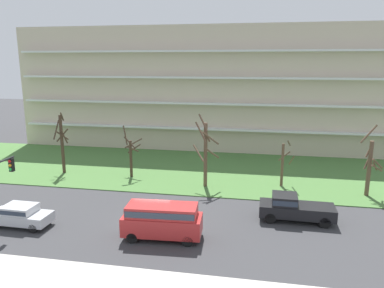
# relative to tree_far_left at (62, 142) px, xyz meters

# --- Properties ---
(ground) EXTENTS (160.00, 160.00, 0.00)m
(ground) POSITION_rel_tree_far_left_xyz_m (12.97, -10.26, -3.37)
(ground) COLOR #38383A
(grass_lawn_strip) EXTENTS (80.00, 16.00, 0.08)m
(grass_lawn_strip) POSITION_rel_tree_far_left_xyz_m (12.97, 3.74, -3.33)
(grass_lawn_strip) COLOR #477238
(grass_lawn_strip) RESTS_ON ground
(apartment_building) EXTENTS (50.41, 11.52, 15.96)m
(apartment_building) POSITION_rel_tree_far_left_xyz_m (12.97, 17.02, 4.61)
(apartment_building) COLOR beige
(apartment_building) RESTS_ON ground
(tree_far_left) EXTENTS (1.72, 1.74, 6.50)m
(tree_far_left) POSITION_rel_tree_far_left_xyz_m (0.00, 0.00, 0.00)
(tree_far_left) COLOR #423023
(tree_far_left) RESTS_ON ground
(tree_left) EXTENTS (1.92, 1.88, 5.32)m
(tree_left) POSITION_rel_tree_far_left_xyz_m (7.44, 0.04, -0.96)
(tree_left) COLOR #423023
(tree_left) RESTS_ON ground
(tree_center) EXTENTS (2.49, 1.52, 6.95)m
(tree_center) POSITION_rel_tree_far_left_xyz_m (15.26, -1.66, 0.09)
(tree_center) COLOR brown
(tree_center) RESTS_ON ground
(tree_right) EXTENTS (1.36, 1.72, 4.59)m
(tree_right) POSITION_rel_tree_far_left_xyz_m (22.38, -0.17, -1.12)
(tree_right) COLOR brown
(tree_right) RESTS_ON ground
(tree_far_right) EXTENTS (1.93, 1.95, 6.24)m
(tree_far_right) POSITION_rel_tree_far_left_xyz_m (29.52, -1.42, -0.60)
(tree_far_right) COLOR brown
(tree_far_right) RESTS_ON ground
(van_red_near_left) EXTENTS (5.31, 2.30, 2.36)m
(van_red_near_left) POSITION_rel_tree_far_left_xyz_m (13.95, -12.26, -1.98)
(van_red_near_left) COLOR #B22828
(van_red_near_left) RESTS_ON ground
(sedan_silver_center_left) EXTENTS (4.44, 1.90, 1.57)m
(sedan_silver_center_left) POSITION_rel_tree_far_left_xyz_m (3.49, -12.26, -2.50)
(sedan_silver_center_left) COLOR #B7BABF
(sedan_silver_center_left) RESTS_ON ground
(pickup_black_center_right) EXTENTS (5.44, 2.10, 1.95)m
(pickup_black_center_right) POSITION_rel_tree_far_left_xyz_m (22.72, -7.76, -2.36)
(pickup_black_center_right) COLOR black
(pickup_black_center_right) RESTS_ON ground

